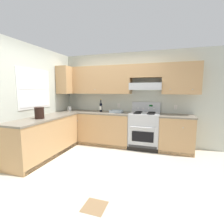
{
  "coord_description": "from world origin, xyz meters",
  "views": [
    {
      "loc": [
        1.39,
        -3.08,
        1.53
      ],
      "look_at": [
        0.15,
        0.7,
        1.0
      ],
      "focal_mm": 26.77,
      "sensor_mm": 36.0,
      "label": 1
    }
  ],
  "objects_px": {
    "bucket": "(39,113)",
    "paper_towel_roll": "(70,108)",
    "bowl": "(116,112)",
    "wine_bottle": "(101,107)",
    "stove": "(144,130)"
  },
  "relations": [
    {
      "from": "stove",
      "to": "paper_towel_roll",
      "type": "bearing_deg",
      "value": 179.85
    },
    {
      "from": "bucket",
      "to": "stove",
      "type": "bearing_deg",
      "value": 34.54
    },
    {
      "from": "wine_bottle",
      "to": "paper_towel_roll",
      "type": "distance_m",
      "value": 1.01
    },
    {
      "from": "bowl",
      "to": "bucket",
      "type": "relative_size",
      "value": 1.37
    },
    {
      "from": "wine_bottle",
      "to": "bucket",
      "type": "xyz_separation_m",
      "value": [
        -0.84,
        -1.46,
        -0.01
      ]
    },
    {
      "from": "stove",
      "to": "bowl",
      "type": "xyz_separation_m",
      "value": [
        -0.77,
        0.01,
        0.45
      ]
    },
    {
      "from": "bucket",
      "to": "paper_towel_roll",
      "type": "relative_size",
      "value": 1.93
    },
    {
      "from": "paper_towel_roll",
      "to": "bowl",
      "type": "bearing_deg",
      "value": 0.2
    },
    {
      "from": "bowl",
      "to": "wine_bottle",
      "type": "bearing_deg",
      "value": 176.83
    },
    {
      "from": "stove",
      "to": "wine_bottle",
      "type": "xyz_separation_m",
      "value": [
        -1.23,
        0.04,
        0.57
      ]
    },
    {
      "from": "bowl",
      "to": "paper_towel_roll",
      "type": "xyz_separation_m",
      "value": [
        -1.46,
        -0.01,
        0.04
      ]
    },
    {
      "from": "paper_towel_roll",
      "to": "bucket",
      "type": "bearing_deg",
      "value": -83.64
    },
    {
      "from": "bucket",
      "to": "paper_towel_roll",
      "type": "distance_m",
      "value": 1.44
    },
    {
      "from": "stove",
      "to": "bucket",
      "type": "height_order",
      "value": "stove"
    },
    {
      "from": "bowl",
      "to": "bucket",
      "type": "distance_m",
      "value": 1.95
    }
  ]
}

